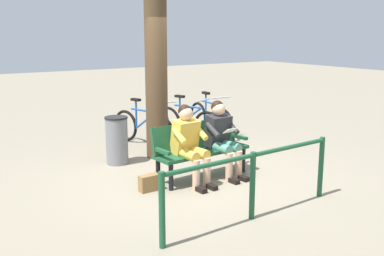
{
  "coord_description": "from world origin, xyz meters",
  "views": [
    {
      "loc": [
        3.78,
        5.76,
        2.28
      ],
      "look_at": [
        -0.1,
        -0.16,
        0.75
      ],
      "focal_mm": 42.34,
      "sensor_mm": 36.0,
      "label": 1
    }
  ],
  "objects_px": {
    "handbag": "(149,183)",
    "tree_trunk": "(156,69)",
    "bicycle_black": "(143,127)",
    "bicycle_green": "(187,123)",
    "person_reading": "(222,135)",
    "litter_bin": "(117,140)",
    "bench": "(199,146)",
    "bicycle_purple": "(210,118)",
    "bicycle_red": "(162,124)",
    "person_companion": "(189,141)"
  },
  "relations": [
    {
      "from": "litter_bin",
      "to": "bicycle_black",
      "type": "distance_m",
      "value": 1.36
    },
    {
      "from": "person_companion",
      "to": "tree_trunk",
      "type": "relative_size",
      "value": 0.37
    },
    {
      "from": "bicycle_purple",
      "to": "bicycle_green",
      "type": "relative_size",
      "value": 1.07
    },
    {
      "from": "handbag",
      "to": "bicycle_black",
      "type": "relative_size",
      "value": 0.19
    },
    {
      "from": "bicycle_red",
      "to": "bicycle_green",
      "type": "bearing_deg",
      "value": 86.37
    },
    {
      "from": "tree_trunk",
      "to": "bicycle_green",
      "type": "xyz_separation_m",
      "value": [
        -1.19,
        -0.85,
        -1.25
      ]
    },
    {
      "from": "tree_trunk",
      "to": "bicycle_black",
      "type": "bearing_deg",
      "value": -100.96
    },
    {
      "from": "handbag",
      "to": "tree_trunk",
      "type": "distance_m",
      "value": 2.37
    },
    {
      "from": "person_companion",
      "to": "litter_bin",
      "type": "distance_m",
      "value": 1.66
    },
    {
      "from": "bicycle_purple",
      "to": "bicycle_green",
      "type": "xyz_separation_m",
      "value": [
        0.68,
        0.11,
        0.0
      ]
    },
    {
      "from": "person_companion",
      "to": "bicycle_purple",
      "type": "height_order",
      "value": "person_companion"
    },
    {
      "from": "bench",
      "to": "bicycle_green",
      "type": "relative_size",
      "value": 1.04
    },
    {
      "from": "person_companion",
      "to": "person_reading",
      "type": "bearing_deg",
      "value": 179.95
    },
    {
      "from": "handbag",
      "to": "bicycle_green",
      "type": "distance_m",
      "value": 3.24
    },
    {
      "from": "person_reading",
      "to": "litter_bin",
      "type": "relative_size",
      "value": 1.44
    },
    {
      "from": "tree_trunk",
      "to": "litter_bin",
      "type": "relative_size",
      "value": 3.88
    },
    {
      "from": "bicycle_purple",
      "to": "bicycle_red",
      "type": "xyz_separation_m",
      "value": [
        1.18,
        -0.11,
        0.0
      ]
    },
    {
      "from": "bicycle_green",
      "to": "litter_bin",
      "type": "bearing_deg",
      "value": -89.37
    },
    {
      "from": "person_reading",
      "to": "person_companion",
      "type": "relative_size",
      "value": 1.0
    },
    {
      "from": "bicycle_green",
      "to": "person_reading",
      "type": "bearing_deg",
      "value": -42.79
    },
    {
      "from": "bicycle_red",
      "to": "person_reading",
      "type": "bearing_deg",
      "value": 11.89
    },
    {
      "from": "handbag",
      "to": "bicycle_purple",
      "type": "xyz_separation_m",
      "value": [
        -2.86,
        -2.5,
        0.24
      ]
    },
    {
      "from": "person_companion",
      "to": "handbag",
      "type": "relative_size",
      "value": 4.0
    },
    {
      "from": "tree_trunk",
      "to": "bicycle_black",
      "type": "height_order",
      "value": "tree_trunk"
    },
    {
      "from": "bench",
      "to": "litter_bin",
      "type": "height_order",
      "value": "bench"
    },
    {
      "from": "person_companion",
      "to": "bicycle_red",
      "type": "relative_size",
      "value": 0.75
    },
    {
      "from": "bicycle_purple",
      "to": "litter_bin",
      "type": "bearing_deg",
      "value": -67.73
    },
    {
      "from": "person_companion",
      "to": "litter_bin",
      "type": "xyz_separation_m",
      "value": [
        0.48,
        -1.57,
        -0.25
      ]
    },
    {
      "from": "person_reading",
      "to": "handbag",
      "type": "distance_m",
      "value": 1.41
    },
    {
      "from": "person_reading",
      "to": "handbag",
      "type": "relative_size",
      "value": 4.0
    },
    {
      "from": "bench",
      "to": "bicycle_black",
      "type": "xyz_separation_m",
      "value": [
        -0.19,
        -2.32,
        -0.15
      ]
    },
    {
      "from": "bicycle_green",
      "to": "bicycle_red",
      "type": "relative_size",
      "value": 0.99
    },
    {
      "from": "person_reading",
      "to": "bicycle_green",
      "type": "relative_size",
      "value": 0.76
    },
    {
      "from": "bench",
      "to": "bicycle_purple",
      "type": "xyz_separation_m",
      "value": [
        -1.89,
        -2.35,
        -0.15
      ]
    },
    {
      "from": "bench",
      "to": "person_companion",
      "type": "distance_m",
      "value": 0.39
    },
    {
      "from": "bicycle_purple",
      "to": "bicycle_green",
      "type": "height_order",
      "value": "same"
    },
    {
      "from": "bench",
      "to": "bicycle_black",
      "type": "relative_size",
      "value": 1.01
    },
    {
      "from": "person_reading",
      "to": "bicycle_red",
      "type": "xyz_separation_m",
      "value": [
        -0.38,
        -2.6,
        -0.31
      ]
    },
    {
      "from": "tree_trunk",
      "to": "bicycle_green",
      "type": "bearing_deg",
      "value": -144.5
    },
    {
      "from": "litter_bin",
      "to": "bicycle_purple",
      "type": "height_order",
      "value": "bicycle_purple"
    },
    {
      "from": "bench",
      "to": "bicycle_black",
      "type": "bearing_deg",
      "value": -98.88
    },
    {
      "from": "bicycle_red",
      "to": "bicycle_black",
      "type": "bearing_deg",
      "value": -54.98
    },
    {
      "from": "litter_bin",
      "to": "bicycle_black",
      "type": "bearing_deg",
      "value": -136.36
    },
    {
      "from": "tree_trunk",
      "to": "bicycle_red",
      "type": "height_order",
      "value": "tree_trunk"
    },
    {
      "from": "bench",
      "to": "bicycle_green",
      "type": "xyz_separation_m",
      "value": [
        -1.2,
        -2.24,
        -0.15
      ]
    },
    {
      "from": "handbag",
      "to": "bicycle_black",
      "type": "distance_m",
      "value": 2.74
    },
    {
      "from": "person_reading",
      "to": "bicycle_purple",
      "type": "height_order",
      "value": "person_reading"
    },
    {
      "from": "person_companion",
      "to": "bicycle_black",
      "type": "bearing_deg",
      "value": -105.45
    },
    {
      "from": "bench",
      "to": "litter_bin",
      "type": "relative_size",
      "value": 1.96
    },
    {
      "from": "bicycle_black",
      "to": "bench",
      "type": "bearing_deg",
      "value": -22.57
    }
  ]
}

